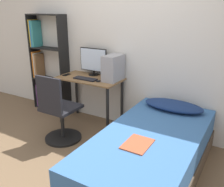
{
  "coord_description": "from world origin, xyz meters",
  "views": [
    {
      "loc": [
        1.73,
        -1.74,
        1.78
      ],
      "look_at": [
        0.23,
        0.78,
        0.75
      ],
      "focal_mm": 40.0,
      "sensor_mm": 36.0,
      "label": 1
    }
  ],
  "objects_px": {
    "bookshelf": "(44,65)",
    "monitor": "(93,61)",
    "office_chair": "(59,116)",
    "pc_tower": "(113,68)",
    "keyboard": "(85,79)",
    "bed": "(150,155)"
  },
  "relations": [
    {
      "from": "bed",
      "to": "pc_tower",
      "type": "xyz_separation_m",
      "value": [
        -0.94,
        0.82,
        0.69
      ]
    },
    {
      "from": "bookshelf",
      "to": "office_chair",
      "type": "bearing_deg",
      "value": -38.23
    },
    {
      "from": "bed",
      "to": "bookshelf",
      "type": "bearing_deg",
      "value": 159.45
    },
    {
      "from": "keyboard",
      "to": "monitor",
      "type": "bearing_deg",
      "value": 97.94
    },
    {
      "from": "bookshelf",
      "to": "keyboard",
      "type": "relative_size",
      "value": 4.55
    },
    {
      "from": "bookshelf",
      "to": "bed",
      "type": "bearing_deg",
      "value": -20.55
    },
    {
      "from": "office_chair",
      "to": "keyboard",
      "type": "distance_m",
      "value": 0.69
    },
    {
      "from": "office_chair",
      "to": "pc_tower",
      "type": "bearing_deg",
      "value": 60.18
    },
    {
      "from": "office_chair",
      "to": "keyboard",
      "type": "bearing_deg",
      "value": 85.5
    },
    {
      "from": "bookshelf",
      "to": "keyboard",
      "type": "distance_m",
      "value": 1.1
    },
    {
      "from": "bookshelf",
      "to": "monitor",
      "type": "distance_m",
      "value": 1.05
    },
    {
      "from": "bookshelf",
      "to": "bed",
      "type": "relative_size",
      "value": 0.82
    },
    {
      "from": "keyboard",
      "to": "pc_tower",
      "type": "relative_size",
      "value": 0.99
    },
    {
      "from": "bookshelf",
      "to": "monitor",
      "type": "xyz_separation_m",
      "value": [
        1.04,
        0.02,
        0.17
      ]
    },
    {
      "from": "office_chair",
      "to": "monitor",
      "type": "relative_size",
      "value": 2.0
    },
    {
      "from": "keyboard",
      "to": "bookshelf",
      "type": "bearing_deg",
      "value": 167.01
    },
    {
      "from": "office_chair",
      "to": "pc_tower",
      "type": "distance_m",
      "value": 1.02
    },
    {
      "from": "bookshelf",
      "to": "office_chair",
      "type": "distance_m",
      "value": 1.38
    },
    {
      "from": "keyboard",
      "to": "office_chair",
      "type": "bearing_deg",
      "value": -94.5
    },
    {
      "from": "bookshelf",
      "to": "pc_tower",
      "type": "bearing_deg",
      "value": -2.97
    },
    {
      "from": "monitor",
      "to": "pc_tower",
      "type": "relative_size",
      "value": 1.29
    },
    {
      "from": "bookshelf",
      "to": "keyboard",
      "type": "bearing_deg",
      "value": -12.99
    }
  ]
}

